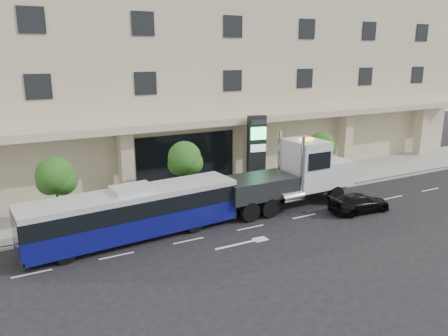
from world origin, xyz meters
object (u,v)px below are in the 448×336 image
object	(u,v)px
city_bus	(134,212)
signage_pylon	(256,152)
black_sedan	(359,203)
tow_truck	(293,176)

from	to	relation	value
city_bus	signage_pylon	bearing A→B (deg)	18.07
black_sedan	signage_pylon	xyz separation A→B (m)	(-3.38, 7.29, 2.33)
city_bus	signage_pylon	distance (m)	11.82
black_sedan	signage_pylon	bearing A→B (deg)	28.77
signage_pylon	tow_truck	bearing A→B (deg)	-75.53
black_sedan	tow_truck	bearing A→B (deg)	48.63
city_bus	black_sedan	distance (m)	14.46
signage_pylon	city_bus	bearing A→B (deg)	-146.67
city_bus	tow_truck	xyz separation A→B (m)	(11.10, 0.41, 0.50)
city_bus	signage_pylon	size ratio (longest dim) A/B	2.22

